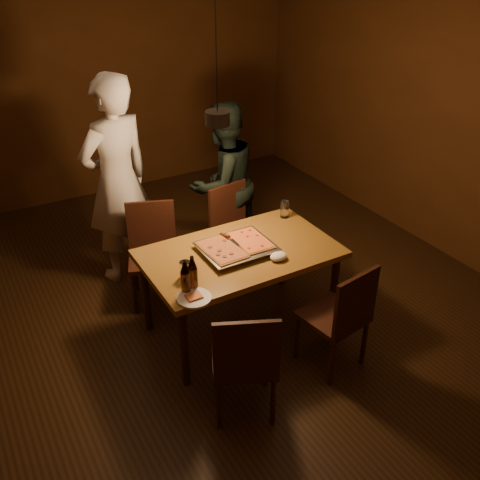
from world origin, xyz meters
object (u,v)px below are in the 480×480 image
pizza_tray (237,248)px  diner_white (117,181)px  dining_table (240,259)px  chair_near_right (343,310)px  chair_far_right (234,223)px  beer_bottle_a (185,277)px  chair_far_left (152,244)px  beer_bottle_b (193,273)px  plate_slice (194,298)px  chair_near_left (245,356)px  pendant_lamp (218,117)px  diner_dark (223,183)px

pizza_tray → diner_white: 1.38m
dining_table → chair_near_right: (0.41, -0.78, -0.14)m
chair_near_right → chair_far_right: bearing=82.3°
dining_table → diner_white: size_ratio=0.78×
dining_table → chair_near_right: chair_near_right is taller
pizza_tray → diner_white: size_ratio=0.28×
chair_near_right → beer_bottle_a: bearing=145.1°
chair_far_left → chair_near_right: same height
chair_near_right → beer_bottle_b: (-0.94, 0.51, 0.34)m
dining_table → plate_slice: 0.70m
chair_near_left → diner_white: (-0.08, 2.12, 0.43)m
dining_table → plate_slice: size_ratio=6.31×
chair_far_left → diner_white: 0.66m
chair_near_left → beer_bottle_b: beer_bottle_b is taller
pizza_tray → pendant_lamp: pendant_lamp is taller
dining_table → diner_dark: diner_dark is taller
beer_bottle_a → diner_dark: size_ratio=0.16×
chair_far_right → diner_dark: 0.45m
beer_bottle_a → diner_dark: bearing=53.3°
beer_bottle_a → beer_bottle_b: size_ratio=0.99×
chair_far_right → chair_near_left: (-0.83, -1.60, 0.00)m
plate_slice → diner_white: (0.05, 1.67, 0.21)m
chair_far_right → chair_far_left: bearing=-12.0°
diner_dark → beer_bottle_b: bearing=41.0°
plate_slice → diner_dark: bearing=55.4°
chair_far_left → pizza_tray: size_ratio=0.99×
pizza_tray → diner_white: diner_white is taller
beer_bottle_a → plate_slice: bearing=-83.2°
chair_near_left → diner_dark: (0.90, 1.96, 0.25)m
plate_slice → diner_white: 1.68m
chair_far_right → diner_white: diner_white is taller
chair_far_right → chair_near_left: 1.80m
dining_table → chair_near_left: size_ratio=2.69×
pizza_tray → beer_bottle_a: 0.65m
dining_table → pizza_tray: 0.10m
plate_slice → pendant_lamp: 1.30m
chair_far_left → chair_near_left: (-0.02, -1.63, 0.00)m
chair_near_left → plate_slice: size_ratio=2.34×
chair_far_right → diner_white: (-0.91, 0.52, 0.43)m
diner_white → diner_dark: diner_white is taller
diner_white → pendant_lamp: size_ratio=1.76×
diner_white → beer_bottle_b: bearing=72.5°
chair_near_left → plate_slice: (-0.13, 0.45, 0.22)m
pizza_tray → chair_near_right: bearing=-67.3°
beer_bottle_a → diner_dark: (1.05, 1.41, -0.09)m
chair_near_left → pizza_tray: chair_near_left is taller
chair_far_left → chair_near_left: 1.63m
beer_bottle_a → pizza_tray: bearing=27.8°
chair_far_right → beer_bottle_b: 1.42m
beer_bottle_b → chair_far_right: bearing=48.5°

